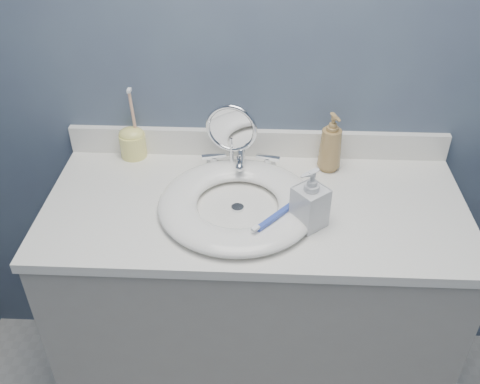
# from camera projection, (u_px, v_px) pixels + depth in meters

# --- Properties ---
(back_wall) EXTENTS (2.20, 0.02, 2.40)m
(back_wall) POSITION_uv_depth(u_px,v_px,m) (259.00, 61.00, 1.58)
(back_wall) COLOR #434E64
(back_wall) RESTS_ON ground
(vanity_cabinet) EXTENTS (1.20, 0.55, 0.85)m
(vanity_cabinet) POSITION_uv_depth(u_px,v_px,m) (253.00, 310.00, 1.81)
(vanity_cabinet) COLOR #A4A096
(vanity_cabinet) RESTS_ON ground
(countertop) EXTENTS (1.22, 0.57, 0.03)m
(countertop) POSITION_uv_depth(u_px,v_px,m) (255.00, 207.00, 1.55)
(countertop) COLOR white
(countertop) RESTS_ON vanity_cabinet
(backsplash) EXTENTS (1.22, 0.02, 0.09)m
(backsplash) POSITION_uv_depth(u_px,v_px,m) (257.00, 143.00, 1.73)
(backsplash) COLOR white
(backsplash) RESTS_ON countertop
(basin) EXTENTS (0.45, 0.45, 0.04)m
(basin) POSITION_uv_depth(u_px,v_px,m) (238.00, 204.00, 1.51)
(basin) COLOR white
(basin) RESTS_ON countertop
(drain) EXTENTS (0.04, 0.04, 0.01)m
(drain) POSITION_uv_depth(u_px,v_px,m) (238.00, 208.00, 1.52)
(drain) COLOR silver
(drain) RESTS_ON countertop
(faucet) EXTENTS (0.25, 0.13, 0.07)m
(faucet) POSITION_uv_depth(u_px,v_px,m) (241.00, 163.00, 1.67)
(faucet) COLOR silver
(faucet) RESTS_ON countertop
(makeup_mirror) EXTENTS (0.16, 0.09, 0.23)m
(makeup_mirror) POSITION_uv_depth(u_px,v_px,m) (231.00, 136.00, 1.60)
(makeup_mirror) COLOR silver
(makeup_mirror) RESTS_ON countertop
(soap_bottle_amber) EXTENTS (0.09, 0.09, 0.19)m
(soap_bottle_amber) POSITION_uv_depth(u_px,v_px,m) (331.00, 142.00, 1.64)
(soap_bottle_amber) COLOR #9C7B46
(soap_bottle_amber) RESTS_ON countertop
(soap_bottle_clear) EXTENTS (0.11, 0.11, 0.18)m
(soap_bottle_clear) POSITION_uv_depth(u_px,v_px,m) (311.00, 198.00, 1.42)
(soap_bottle_clear) COLOR silver
(soap_bottle_clear) RESTS_ON countertop
(toothbrush_holder) EXTENTS (0.08, 0.08, 0.24)m
(toothbrush_holder) POSITION_uv_depth(u_px,v_px,m) (133.00, 141.00, 1.72)
(toothbrush_holder) COLOR #F8EF7C
(toothbrush_holder) RESTS_ON countertop
(toothbrush_lying) EXTENTS (0.12, 0.14, 0.02)m
(toothbrush_lying) POSITION_uv_depth(u_px,v_px,m) (275.00, 217.00, 1.42)
(toothbrush_lying) COLOR #324AB1
(toothbrush_lying) RESTS_ON basin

